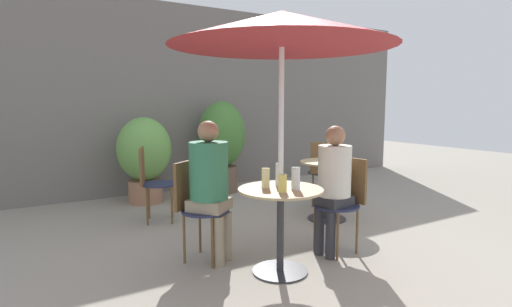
{
  "coord_description": "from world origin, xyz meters",
  "views": [
    {
      "loc": [
        -2.09,
        -2.51,
        1.43
      ],
      "look_at": [
        -0.25,
        0.57,
        0.97
      ],
      "focal_mm": 28.0,
      "sensor_mm": 36.0,
      "label": 1
    }
  ],
  "objects_px": {
    "cafe_table_far": "(328,179)",
    "bistro_chair_1": "(196,200)",
    "seated_person_1": "(210,179)",
    "beer_glass_2": "(279,174)",
    "bistro_chair_2": "(324,168)",
    "beer_glass_0": "(283,183)",
    "seated_person_0": "(333,178)",
    "bistro_chair_3": "(151,177)",
    "beer_glass_1": "(296,178)",
    "potted_plant_1": "(222,141)",
    "cafe_table_near": "(280,213)",
    "beer_glass_3": "(266,178)",
    "bistro_chair_0": "(343,195)",
    "potted_plant_0": "(144,154)",
    "umbrella": "(282,30)"
  },
  "relations": [
    {
      "from": "cafe_table_far",
      "to": "bistro_chair_1",
      "type": "relative_size",
      "value": 0.8
    },
    {
      "from": "bistro_chair_1",
      "to": "seated_person_1",
      "type": "distance_m",
      "value": 0.26
    },
    {
      "from": "seated_person_1",
      "to": "beer_glass_2",
      "type": "xyz_separation_m",
      "value": [
        0.46,
        -0.41,
        0.06
      ]
    },
    {
      "from": "bistro_chair_2",
      "to": "beer_glass_0",
      "type": "relative_size",
      "value": 6.47
    },
    {
      "from": "cafe_table_far",
      "to": "seated_person_0",
      "type": "height_order",
      "value": "seated_person_0"
    },
    {
      "from": "cafe_table_far",
      "to": "bistro_chair_3",
      "type": "bearing_deg",
      "value": 152.15
    },
    {
      "from": "bistro_chair_1",
      "to": "beer_glass_1",
      "type": "height_order",
      "value": "beer_glass_1"
    },
    {
      "from": "beer_glass_1",
      "to": "beer_glass_2",
      "type": "bearing_deg",
      "value": 94.76
    },
    {
      "from": "seated_person_0",
      "to": "potted_plant_1",
      "type": "height_order",
      "value": "potted_plant_1"
    },
    {
      "from": "bistro_chair_2",
      "to": "potted_plant_1",
      "type": "distance_m",
      "value": 1.78
    },
    {
      "from": "beer_glass_1",
      "to": "potted_plant_1",
      "type": "xyz_separation_m",
      "value": [
        0.87,
        3.16,
        0.02
      ]
    },
    {
      "from": "cafe_table_near",
      "to": "beer_glass_3",
      "type": "relative_size",
      "value": 4.38
    },
    {
      "from": "cafe_table_far",
      "to": "potted_plant_1",
      "type": "relative_size",
      "value": 0.5
    },
    {
      "from": "beer_glass_1",
      "to": "beer_glass_3",
      "type": "xyz_separation_m",
      "value": [
        -0.17,
        0.19,
        -0.01
      ]
    },
    {
      "from": "cafe_table_far",
      "to": "beer_glass_2",
      "type": "height_order",
      "value": "beer_glass_2"
    },
    {
      "from": "bistro_chair_3",
      "to": "beer_glass_3",
      "type": "height_order",
      "value": "bistro_chair_3"
    },
    {
      "from": "cafe_table_near",
      "to": "bistro_chair_0",
      "type": "distance_m",
      "value": 0.81
    },
    {
      "from": "bistro_chair_1",
      "to": "bistro_chair_2",
      "type": "xyz_separation_m",
      "value": [
        2.22,
        0.84,
        0.0
      ]
    },
    {
      "from": "beer_glass_2",
      "to": "bistro_chair_2",
      "type": "bearing_deg",
      "value": 39.49
    },
    {
      "from": "beer_glass_0",
      "to": "beer_glass_1",
      "type": "relative_size",
      "value": 0.75
    },
    {
      "from": "bistro_chair_0",
      "to": "beer_glass_3",
      "type": "xyz_separation_m",
      "value": [
        -0.89,
        -0.01,
        0.26
      ]
    },
    {
      "from": "bistro_chair_3",
      "to": "beer_glass_1",
      "type": "distance_m",
      "value": 2.2
    },
    {
      "from": "beer_glass_3",
      "to": "potted_plant_1",
      "type": "distance_m",
      "value": 3.14
    },
    {
      "from": "potted_plant_0",
      "to": "beer_glass_0",
      "type": "bearing_deg",
      "value": -85.27
    },
    {
      "from": "bistro_chair_0",
      "to": "beer_glass_1",
      "type": "bearing_deg",
      "value": -81.64
    },
    {
      "from": "seated_person_1",
      "to": "beer_glass_1",
      "type": "xyz_separation_m",
      "value": [
        0.48,
        -0.62,
        0.06
      ]
    },
    {
      "from": "cafe_table_far",
      "to": "beer_glass_2",
      "type": "distance_m",
      "value": 1.62
    },
    {
      "from": "cafe_table_far",
      "to": "beer_glass_0",
      "type": "distance_m",
      "value": 1.84
    },
    {
      "from": "bistro_chair_2",
      "to": "umbrella",
      "type": "xyz_separation_m",
      "value": [
        -1.73,
        -1.49,
        1.46
      ]
    },
    {
      "from": "beer_glass_1",
      "to": "beer_glass_2",
      "type": "relative_size",
      "value": 0.96
    },
    {
      "from": "beer_glass_0",
      "to": "umbrella",
      "type": "relative_size",
      "value": 0.07
    },
    {
      "from": "beer_glass_0",
      "to": "beer_glass_3",
      "type": "relative_size",
      "value": 0.85
    },
    {
      "from": "cafe_table_far",
      "to": "seated_person_0",
      "type": "relative_size",
      "value": 0.59
    },
    {
      "from": "bistro_chair_1",
      "to": "seated_person_1",
      "type": "bearing_deg",
      "value": -90.0
    },
    {
      "from": "seated_person_1",
      "to": "beer_glass_3",
      "type": "xyz_separation_m",
      "value": [
        0.31,
        -0.43,
        0.05
      ]
    },
    {
      "from": "bistro_chair_3",
      "to": "umbrella",
      "type": "bearing_deg",
      "value": -145.51
    },
    {
      "from": "bistro_chair_1",
      "to": "beer_glass_2",
      "type": "relative_size",
      "value": 4.67
    },
    {
      "from": "seated_person_1",
      "to": "beer_glass_1",
      "type": "relative_size",
      "value": 6.86
    },
    {
      "from": "bistro_chair_3",
      "to": "beer_glass_3",
      "type": "xyz_separation_m",
      "value": [
        0.43,
        -1.9,
        0.26
      ]
    },
    {
      "from": "beer_glass_1",
      "to": "beer_glass_2",
      "type": "xyz_separation_m",
      "value": [
        -0.02,
        0.21,
        0.0
      ]
    },
    {
      "from": "beer_glass_2",
      "to": "potted_plant_0",
      "type": "relative_size",
      "value": 0.16
    },
    {
      "from": "umbrella",
      "to": "beer_glass_3",
      "type": "bearing_deg",
      "value": 134.09
    },
    {
      "from": "seated_person_1",
      "to": "potted_plant_0",
      "type": "distance_m",
      "value": 2.47
    },
    {
      "from": "cafe_table_near",
      "to": "bistro_chair_0",
      "type": "bearing_deg",
      "value": 7.57
    },
    {
      "from": "bistro_chair_1",
      "to": "potted_plant_1",
      "type": "xyz_separation_m",
      "value": [
        1.44,
        2.42,
        0.28
      ]
    },
    {
      "from": "seated_person_1",
      "to": "cafe_table_near",
      "type": "bearing_deg",
      "value": -90.0
    },
    {
      "from": "bistro_chair_2",
      "to": "potted_plant_1",
      "type": "xyz_separation_m",
      "value": [
        -0.78,
        1.57,
        0.28
      ]
    },
    {
      "from": "beer_glass_0",
      "to": "beer_glass_2",
      "type": "distance_m",
      "value": 0.26
    },
    {
      "from": "cafe_table_near",
      "to": "seated_person_1",
      "type": "xyz_separation_m",
      "value": [
        -0.4,
        0.52,
        0.25
      ]
    },
    {
      "from": "beer_glass_0",
      "to": "beer_glass_1",
      "type": "height_order",
      "value": "beer_glass_1"
    }
  ]
}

